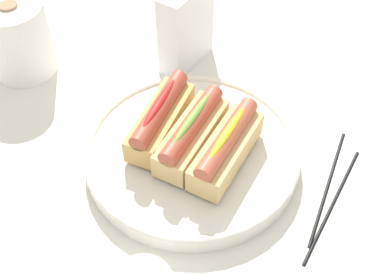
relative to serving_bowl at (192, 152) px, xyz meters
name	(u,v)px	position (x,y,z in m)	size (l,w,h in m)	color
ground_plane	(190,152)	(0.01, 0.01, -0.02)	(2.40, 2.40, 0.00)	silver
serving_bowl	(192,152)	(0.00, 0.00, 0.00)	(0.32, 0.32, 0.03)	silver
hotdog_front	(226,147)	(-0.01, -0.05, 0.04)	(0.16, 0.07, 0.06)	#DBB270
hotdog_back	(192,133)	(0.00, 0.00, 0.04)	(0.16, 0.07, 0.06)	#DBB270
hotdog_side	(159,120)	(0.01, 0.05, 0.04)	(0.15, 0.06, 0.06)	tan
paper_towel_roll	(18,39)	(0.10, 0.35, 0.05)	(0.11, 0.11, 0.13)	white
napkin_box	(186,27)	(0.22, 0.09, 0.06)	(0.11, 0.04, 0.15)	white
chopstick_near	(328,185)	(0.02, -0.20, -0.01)	(0.01, 0.01, 0.22)	black
chopstick_far	(333,203)	(-0.01, -0.22, -0.01)	(0.01, 0.01, 0.22)	black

